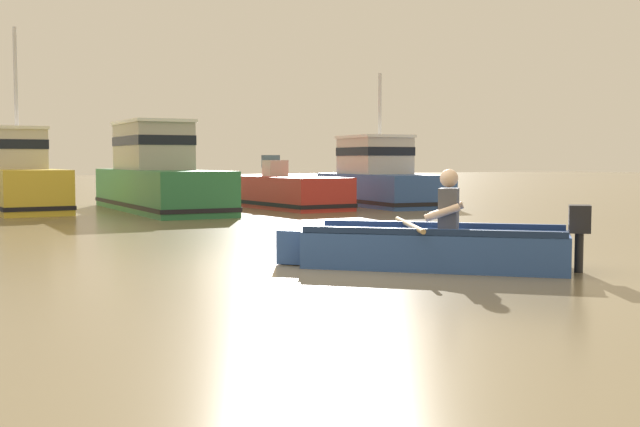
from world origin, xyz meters
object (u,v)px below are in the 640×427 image
(moored_boat_yellow, at_px, (18,179))
(moored_boat_red, at_px, (282,193))
(moored_boat_green, at_px, (157,177))
(moored_boat_blue, at_px, (379,179))
(rowboat_with_person, at_px, (430,247))

(moored_boat_yellow, relative_size, moored_boat_red, 1.05)
(moored_boat_green, distance_m, moored_boat_blue, 6.32)
(moored_boat_green, distance_m, moored_boat_red, 3.39)
(rowboat_with_person, height_order, moored_boat_red, moored_boat_red)
(moored_boat_yellow, height_order, moored_boat_red, moored_boat_yellow)
(moored_boat_yellow, height_order, moored_boat_blue, moored_boat_yellow)
(rowboat_with_person, bearing_deg, moored_boat_green, 90.85)
(moored_boat_red, bearing_deg, moored_boat_yellow, 165.54)
(rowboat_with_person, relative_size, moored_boat_red, 0.62)
(rowboat_with_person, xyz_separation_m, moored_boat_green, (-0.18, 12.26, 0.61))
(moored_boat_red, bearing_deg, rowboat_with_person, -104.81)
(rowboat_with_person, height_order, moored_boat_blue, moored_boat_blue)
(moored_boat_yellow, height_order, moored_boat_green, moored_boat_yellow)
(rowboat_with_person, xyz_separation_m, moored_boat_yellow, (-3.41, 13.69, 0.56))
(rowboat_with_person, relative_size, moored_boat_blue, 0.62)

